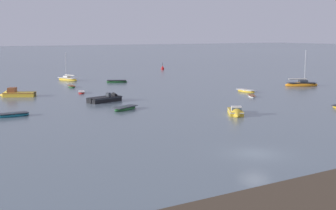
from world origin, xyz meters
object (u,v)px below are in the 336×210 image
(rowboat_moored_0, at_px, (117,82))
(motorboat_moored_0, at_px, (109,99))
(sailboat_moored_0, at_px, (68,79))
(motorboat_moored_4, at_px, (14,95))
(rowboat_moored_8, at_px, (246,91))
(channel_buoy, at_px, (163,68))
(rowboat_moored_4, at_px, (72,87))
(rowboat_moored_2, at_px, (13,115))
(motorboat_moored_2, at_px, (236,113))
(sailboat_moored_1, at_px, (301,84))
(rowboat_moored_6, at_px, (81,92))
(rowboat_moored_1, at_px, (125,109))
(rowboat_moored_7, at_px, (252,96))

(rowboat_moored_0, height_order, motorboat_moored_0, motorboat_moored_0)
(rowboat_moored_0, xyz_separation_m, sailboat_moored_0, (-7.92, 9.64, 0.09))
(motorboat_moored_4, bearing_deg, rowboat_moored_8, -173.93)
(rowboat_moored_0, relative_size, motorboat_moored_4, 0.76)
(sailboat_moored_0, height_order, rowboat_moored_8, sailboat_moored_0)
(channel_buoy, bearing_deg, rowboat_moored_4, -142.30)
(rowboat_moored_2, distance_m, channel_buoy, 81.53)
(rowboat_moored_4, bearing_deg, rowboat_moored_0, 115.30)
(motorboat_moored_2, bearing_deg, rowboat_moored_8, 169.69)
(sailboat_moored_1, bearing_deg, motorboat_moored_2, -122.33)
(rowboat_moored_6, bearing_deg, rowboat_moored_1, -164.44)
(sailboat_moored_1, xyz_separation_m, rowboat_moored_6, (-42.86, 12.92, -0.20))
(rowboat_moored_2, relative_size, sailboat_moored_1, 0.54)
(rowboat_moored_1, bearing_deg, rowboat_moored_4, -120.60)
(sailboat_moored_0, bearing_deg, motorboat_moored_4, 120.90)
(rowboat_moored_6, bearing_deg, sailboat_moored_0, 6.18)
(rowboat_moored_4, bearing_deg, rowboat_moored_6, -1.34)
(rowboat_moored_1, distance_m, rowboat_moored_7, 24.31)
(rowboat_moored_7, bearing_deg, rowboat_moored_0, -132.40)
(rowboat_moored_0, xyz_separation_m, rowboat_moored_2, (-29.42, -31.32, -0.02))
(rowboat_moored_1, xyz_separation_m, rowboat_moored_8, (27.89, 6.34, -0.01))
(rowboat_moored_4, height_order, rowboat_moored_7, rowboat_moored_4)
(sailboat_moored_1, height_order, rowboat_moored_6, sailboat_moored_1)
(rowboat_moored_6, relative_size, channel_buoy, 1.43)
(motorboat_moored_4, bearing_deg, motorboat_moored_2, 150.37)
(rowboat_moored_0, xyz_separation_m, motorboat_moored_2, (-4.09, -45.82, 0.09))
(rowboat_moored_1, xyz_separation_m, sailboat_moored_0, (6.73, 43.88, 0.10))
(rowboat_moored_1, distance_m, motorboat_moored_0, 9.09)
(rowboat_moored_0, bearing_deg, rowboat_moored_2, -106.71)
(sailboat_moored_1, xyz_separation_m, rowboat_moored_7, (-19.92, -7.16, -0.21))
(motorboat_moored_2, height_order, motorboat_moored_4, motorboat_moored_4)
(sailboat_moored_0, relative_size, rowboat_moored_8, 1.58)
(motorboat_moored_0, relative_size, sailboat_moored_1, 0.87)
(rowboat_moored_1, bearing_deg, rowboat_moored_8, 167.65)
(rowboat_moored_6, relative_size, rowboat_moored_8, 0.77)
(motorboat_moored_0, relative_size, rowboat_moored_7, 2.23)
(motorboat_moored_4, distance_m, rowboat_moored_8, 41.35)
(rowboat_moored_2, bearing_deg, rowboat_moored_4, 57.35)
(rowboat_moored_1, height_order, rowboat_moored_6, rowboat_moored_1)
(motorboat_moored_4, distance_m, channel_buoy, 65.25)
(rowboat_moored_1, relative_size, rowboat_moored_8, 1.07)
(rowboat_moored_1, relative_size, motorboat_moored_2, 0.91)
(sailboat_moored_0, bearing_deg, rowboat_moored_8, -171.41)
(motorboat_moored_2, distance_m, rowboat_moored_4, 42.80)
(rowboat_moored_1, xyz_separation_m, rowboat_moored_7, (24.30, 0.79, -0.06))
(rowboat_moored_7, bearing_deg, rowboat_moored_4, -112.78)
(rowboat_moored_1, bearing_deg, motorboat_moored_4, -90.70)
(channel_buoy, bearing_deg, rowboat_moored_7, -106.72)
(rowboat_moored_6, bearing_deg, rowboat_moored_4, 10.20)
(motorboat_moored_4, height_order, rowboat_moored_6, motorboat_moored_4)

